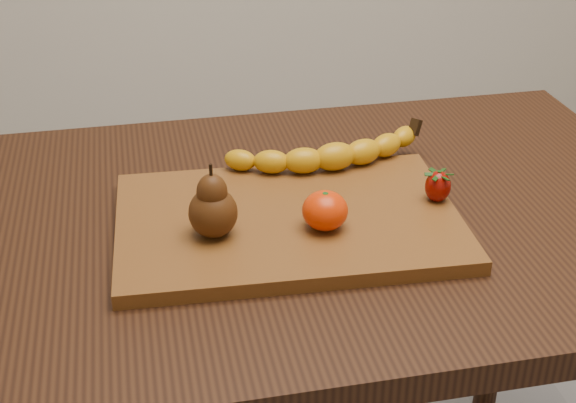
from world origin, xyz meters
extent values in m
cube|color=black|center=(0.00, 0.00, 0.74)|extent=(1.00, 0.70, 0.04)
cylinder|color=black|center=(-0.45, 0.30, 0.36)|extent=(0.05, 0.05, 0.72)
cylinder|color=black|center=(0.45, 0.30, 0.36)|extent=(0.05, 0.05, 0.72)
cube|color=brown|center=(-0.07, -0.04, 0.77)|extent=(0.46, 0.32, 0.02)
ellipsoid|color=red|center=(-0.03, -0.08, 0.81)|extent=(0.07, 0.07, 0.05)
camera|label=1|loc=(-0.26, -0.93, 1.32)|focal=50.00mm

